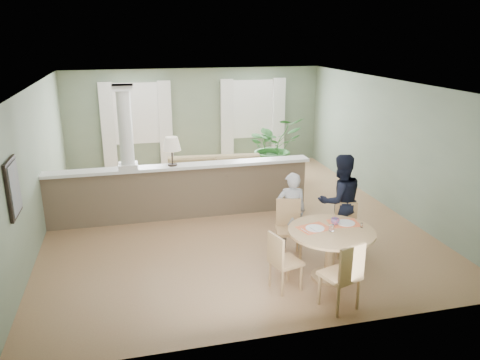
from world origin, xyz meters
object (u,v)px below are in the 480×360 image
object	(u,v)px
chair_far_boy	(289,225)
chair_side	(282,259)
chair_far_man	(346,227)
man_person	(340,201)
houseplant	(274,146)
sofa	(216,177)
dining_table	(331,240)
chair_near	(344,273)
child_person	(291,211)

from	to	relation	value
chair_far_boy	chair_side	world-z (taller)	chair_far_boy
chair_far_man	chair_side	bearing A→B (deg)	-133.72
man_person	houseplant	bearing A→B (deg)	-95.87
sofa	dining_table	bearing A→B (deg)	-72.39
chair_far_boy	chair_near	bearing A→B (deg)	-72.35
chair_near	child_person	size ratio (longest dim) A/B	0.72
chair_near	man_person	size ratio (longest dim) A/B	0.60
sofa	child_person	bearing A→B (deg)	-72.23
chair_far_boy	chair_far_man	world-z (taller)	chair_far_boy
child_person	man_person	size ratio (longest dim) A/B	0.83
chair_far_boy	man_person	bearing A→B (deg)	20.05
chair_near	child_person	distance (m)	1.98
chair_side	child_person	world-z (taller)	child_person
chair_far_man	chair_side	world-z (taller)	chair_side
houseplant	dining_table	size ratio (longest dim) A/B	1.21
dining_table	chair_far_man	world-z (taller)	dining_table
chair_near	chair_far_boy	bearing A→B (deg)	-103.21
chair_far_man	chair_near	bearing A→B (deg)	-102.23
chair_far_boy	dining_table	bearing A→B (deg)	-56.13
dining_table	chair_far_boy	size ratio (longest dim) A/B	1.36
chair_side	child_person	distance (m)	1.43
houseplant	dining_table	xyz separation A→B (m)	(-0.80, -5.33, -0.16)
chair_far_boy	chair_near	distance (m)	1.78
houseplant	chair_far_man	distance (m)	4.64
sofa	child_person	distance (m)	3.21
chair_near	man_person	distance (m)	2.08
sofa	chair_far_man	xyz separation A→B (m)	(1.55, -3.52, 0.07)
houseplant	man_person	bearing A→B (deg)	-92.37
chair_far_man	sofa	bearing A→B (deg)	128.72
chair_far_man	child_person	world-z (taller)	child_person
houseplant	man_person	xyz separation A→B (m)	(-0.18, -4.30, 0.05)
chair_far_man	chair_near	world-z (taller)	chair_near
chair_side	man_person	size ratio (longest dim) A/B	0.54
chair_far_boy	child_person	bearing A→B (deg)	73.89
dining_table	child_person	distance (m)	1.14
child_person	chair_near	bearing A→B (deg)	102.75
dining_table	child_person	world-z (taller)	child_person
dining_table	chair_near	bearing A→B (deg)	-102.72
dining_table	chair_near	world-z (taller)	chair_near
chair_far_man	chair_near	xyz separation A→B (m)	(-0.81, -1.57, 0.07)
houseplant	child_person	xyz separation A→B (m)	(-1.03, -4.22, -0.10)
houseplant	chair_near	bearing A→B (deg)	-99.09
chair_side	chair_far_man	bearing A→B (deg)	-74.14
chair_side	dining_table	bearing A→B (deg)	-93.64
sofa	chair_far_boy	size ratio (longest dim) A/B	2.99
sofa	dining_table	xyz separation A→B (m)	(0.94, -4.22, 0.21)
chair_far_boy	chair_far_man	size ratio (longest dim) A/B	1.09
houseplant	child_person	distance (m)	4.35
dining_table	chair_far_man	bearing A→B (deg)	49.13
chair_side	man_person	bearing A→B (deg)	-65.83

